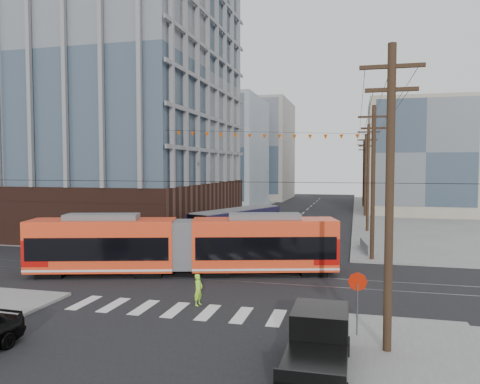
# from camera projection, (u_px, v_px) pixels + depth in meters

# --- Properties ---
(ground) EXTENTS (160.00, 160.00, 0.00)m
(ground) POSITION_uv_depth(u_px,v_px,m) (211.00, 294.00, 24.61)
(ground) COLOR slate
(office_building) EXTENTS (30.00, 25.00, 28.60)m
(office_building) POSITION_uv_depth(u_px,v_px,m) (83.00, 97.00, 51.42)
(office_building) COLOR #381E16
(office_building) RESTS_ON ground
(bg_bldg_nw_near) EXTENTS (18.00, 16.00, 18.00)m
(bg_bldg_nw_near) POSITION_uv_depth(u_px,v_px,m) (208.00, 153.00, 78.60)
(bg_bldg_nw_near) COLOR #8C99A5
(bg_bldg_nw_near) RESTS_ON ground
(bg_bldg_ne_near) EXTENTS (14.00, 14.00, 16.00)m
(bg_bldg_ne_near) POSITION_uv_depth(u_px,v_px,m) (419.00, 157.00, 66.81)
(bg_bldg_ne_near) COLOR gray
(bg_bldg_ne_near) RESTS_ON ground
(bg_bldg_nw_far) EXTENTS (16.00, 18.00, 20.00)m
(bg_bldg_nw_far) POSITION_uv_depth(u_px,v_px,m) (251.00, 150.00, 97.19)
(bg_bldg_nw_far) COLOR gray
(bg_bldg_nw_far) RESTS_ON ground
(bg_bldg_ne_far) EXTENTS (16.00, 16.00, 14.00)m
(bg_bldg_ne_far) POSITION_uv_depth(u_px,v_px,m) (416.00, 165.00, 85.76)
(bg_bldg_ne_far) COLOR #8C99A5
(bg_bldg_ne_far) RESTS_ON ground
(utility_pole_near) EXTENTS (0.30, 0.30, 11.00)m
(utility_pole_near) POSITION_uv_depth(u_px,v_px,m) (389.00, 202.00, 16.44)
(utility_pole_near) COLOR black
(utility_pole_near) RESTS_ON ground
(utility_pole_far) EXTENTS (0.30, 0.30, 11.00)m
(utility_pole_far) POSITION_uv_depth(u_px,v_px,m) (364.00, 174.00, 76.51)
(utility_pole_far) COLOR black
(utility_pole_far) RESTS_ON ground
(streetcar) EXTENTS (18.95, 7.69, 3.65)m
(streetcar) POSITION_uv_depth(u_px,v_px,m) (184.00, 245.00, 29.05)
(streetcar) COLOR #EB3D18
(streetcar) RESTS_ON ground
(city_bus) EXTENTS (6.13, 11.00, 3.08)m
(city_bus) POSITION_uv_depth(u_px,v_px,m) (237.00, 225.00, 41.12)
(city_bus) COLOR black
(city_bus) RESTS_ON ground
(pickup_truck) EXTENTS (1.92, 5.34, 1.81)m
(pickup_truck) POSITION_uv_depth(u_px,v_px,m) (317.00, 350.00, 14.85)
(pickup_truck) COLOR black
(pickup_truck) RESTS_ON ground
(parked_car_silver) EXTENTS (2.46, 4.78, 1.50)m
(parked_car_silver) POSITION_uv_depth(u_px,v_px,m) (198.00, 240.00, 37.98)
(parked_car_silver) COLOR #979CAD
(parked_car_silver) RESTS_ON ground
(parked_car_white) EXTENTS (3.17, 5.52, 1.51)m
(parked_car_white) POSITION_uv_depth(u_px,v_px,m) (227.00, 227.00, 46.06)
(parked_car_white) COLOR silver
(parked_car_white) RESTS_ON ground
(parked_car_grey) EXTENTS (3.07, 5.49, 1.45)m
(parked_car_grey) POSITION_uv_depth(u_px,v_px,m) (225.00, 224.00, 48.97)
(parked_car_grey) COLOR #535461
(parked_car_grey) RESTS_ON ground
(pedestrian) EXTENTS (0.48, 0.62, 1.53)m
(pedestrian) POSITION_uv_depth(u_px,v_px,m) (198.00, 290.00, 22.62)
(pedestrian) COLOR #A8FF30
(pedestrian) RESTS_ON ground
(stop_sign) EXTENTS (0.77, 0.77, 2.45)m
(stop_sign) POSITION_uv_depth(u_px,v_px,m) (357.00, 308.00, 18.21)
(stop_sign) COLOR #AE1501
(stop_sign) RESTS_ON ground
(jersey_barrier) EXTENTS (1.49, 4.39, 0.86)m
(jersey_barrier) POSITION_uv_depth(u_px,v_px,m) (368.00, 247.00, 36.59)
(jersey_barrier) COLOR gray
(jersey_barrier) RESTS_ON ground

